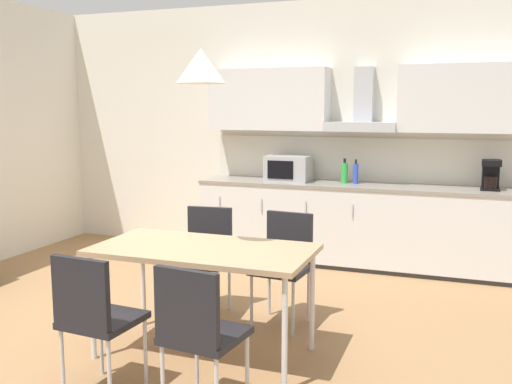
{
  "coord_description": "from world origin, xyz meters",
  "views": [
    {
      "loc": [
        2.0,
        -3.65,
        1.69
      ],
      "look_at": [
        0.4,
        0.72,
        1.0
      ],
      "focal_mm": 40.0,
      "sensor_mm": 36.0,
      "label": 1
    }
  ],
  "objects_px": {
    "bottle_blue": "(356,173)",
    "dining_table": "(203,254)",
    "chair_near_left": "(94,311)",
    "bottle_green": "(344,173)",
    "microwave": "(288,168)",
    "chair_far_right": "(285,257)",
    "pendant_lamp": "(201,66)",
    "chair_far_left": "(206,249)",
    "chair_near_right": "(197,326)",
    "coffee_maker": "(491,175)"
  },
  "relations": [
    {
      "from": "chair_far_left",
      "to": "bottle_blue",
      "type": "bearing_deg",
      "value": 64.71
    },
    {
      "from": "pendant_lamp",
      "to": "chair_near_left",
      "type": "bearing_deg",
      "value": -113.82
    },
    {
      "from": "dining_table",
      "to": "chair_near_left",
      "type": "xyz_separation_m",
      "value": [
        -0.34,
        -0.77,
        -0.18
      ]
    },
    {
      "from": "chair_near_left",
      "to": "chair_far_right",
      "type": "xyz_separation_m",
      "value": [
        0.68,
        1.53,
        0.0
      ]
    },
    {
      "from": "chair_far_left",
      "to": "chair_far_right",
      "type": "xyz_separation_m",
      "value": [
        0.68,
        0.0,
        0.0
      ]
    },
    {
      "from": "microwave",
      "to": "coffee_maker",
      "type": "distance_m",
      "value": 2.07
    },
    {
      "from": "chair_near_right",
      "to": "chair_far_right",
      "type": "xyz_separation_m",
      "value": [
        0.02,
        1.53,
        0.0
      ]
    },
    {
      "from": "chair_far_left",
      "to": "microwave",
      "type": "bearing_deg",
      "value": 85.47
    },
    {
      "from": "bottle_blue",
      "to": "chair_far_left",
      "type": "xyz_separation_m",
      "value": [
        -0.88,
        -1.87,
        -0.46
      ]
    },
    {
      "from": "microwave",
      "to": "pendant_lamp",
      "type": "bearing_deg",
      "value": -85.74
    },
    {
      "from": "bottle_green",
      "to": "chair_near_right",
      "type": "distance_m",
      "value": 3.43
    },
    {
      "from": "bottle_blue",
      "to": "chair_near_left",
      "type": "distance_m",
      "value": 3.54
    },
    {
      "from": "coffee_maker",
      "to": "pendant_lamp",
      "type": "distance_m",
      "value": 3.36
    },
    {
      "from": "microwave",
      "to": "bottle_blue",
      "type": "bearing_deg",
      "value": 2.56
    },
    {
      "from": "coffee_maker",
      "to": "bottle_blue",
      "type": "relative_size",
      "value": 1.16
    },
    {
      "from": "coffee_maker",
      "to": "chair_near_left",
      "type": "relative_size",
      "value": 0.34
    },
    {
      "from": "coffee_maker",
      "to": "bottle_blue",
      "type": "xyz_separation_m",
      "value": [
        -1.33,
        0.01,
        -0.04
      ]
    },
    {
      "from": "coffee_maker",
      "to": "chair_near_left",
      "type": "bearing_deg",
      "value": -123.12
    },
    {
      "from": "chair_far_right",
      "to": "chair_near_right",
      "type": "bearing_deg",
      "value": -90.61
    },
    {
      "from": "chair_far_right",
      "to": "coffee_maker",
      "type": "bearing_deg",
      "value": 50.46
    },
    {
      "from": "bottle_green",
      "to": "chair_near_right",
      "type": "xyz_separation_m",
      "value": [
        -0.1,
        -3.39,
        -0.47
      ]
    },
    {
      "from": "dining_table",
      "to": "chair_near_left",
      "type": "bearing_deg",
      "value": -113.82
    },
    {
      "from": "microwave",
      "to": "chair_near_left",
      "type": "distance_m",
      "value": 3.41
    },
    {
      "from": "microwave",
      "to": "chair_near_right",
      "type": "distance_m",
      "value": 3.44
    },
    {
      "from": "microwave",
      "to": "dining_table",
      "type": "height_order",
      "value": "microwave"
    },
    {
      "from": "chair_far_right",
      "to": "chair_far_left",
      "type": "bearing_deg",
      "value": -179.99
    },
    {
      "from": "pendant_lamp",
      "to": "microwave",
      "type": "bearing_deg",
      "value": 94.26
    },
    {
      "from": "coffee_maker",
      "to": "chair_near_left",
      "type": "distance_m",
      "value": 4.08
    },
    {
      "from": "bottle_green",
      "to": "chair_near_left",
      "type": "xyz_separation_m",
      "value": [
        -0.76,
        -3.4,
        -0.47
      ]
    },
    {
      "from": "bottle_blue",
      "to": "microwave",
      "type": "bearing_deg",
      "value": -177.44
    },
    {
      "from": "chair_near_left",
      "to": "chair_near_right",
      "type": "xyz_separation_m",
      "value": [
        0.66,
        0.0,
        0.0
      ]
    },
    {
      "from": "chair_far_left",
      "to": "chair_far_right",
      "type": "bearing_deg",
      "value": 0.01
    },
    {
      "from": "chair_far_left",
      "to": "pendant_lamp",
      "type": "bearing_deg",
      "value": -66.06
    },
    {
      "from": "microwave",
      "to": "bottle_blue",
      "type": "xyz_separation_m",
      "value": [
        0.74,
        0.03,
        -0.03
      ]
    },
    {
      "from": "dining_table",
      "to": "chair_near_right",
      "type": "distance_m",
      "value": 0.85
    },
    {
      "from": "microwave",
      "to": "chair_far_left",
      "type": "xyz_separation_m",
      "value": [
        -0.15,
        -1.84,
        -0.49
      ]
    },
    {
      "from": "microwave",
      "to": "pendant_lamp",
      "type": "xyz_separation_m",
      "value": [
        0.19,
        -2.6,
        0.93
      ]
    },
    {
      "from": "microwave",
      "to": "chair_near_left",
      "type": "xyz_separation_m",
      "value": [
        -0.14,
        -3.37,
        -0.49
      ]
    },
    {
      "from": "coffee_maker",
      "to": "bottle_green",
      "type": "bearing_deg",
      "value": 179.96
    },
    {
      "from": "bottle_green",
      "to": "dining_table",
      "type": "bearing_deg",
      "value": -99.18
    },
    {
      "from": "bottle_blue",
      "to": "bottle_green",
      "type": "bearing_deg",
      "value": -177.23
    },
    {
      "from": "bottle_blue",
      "to": "dining_table",
      "type": "bearing_deg",
      "value": -101.67
    },
    {
      "from": "coffee_maker",
      "to": "chair_near_right",
      "type": "xyz_separation_m",
      "value": [
        -1.56,
        -3.39,
        -0.5
      ]
    },
    {
      "from": "chair_far_right",
      "to": "pendant_lamp",
      "type": "relative_size",
      "value": 2.72
    },
    {
      "from": "chair_far_right",
      "to": "bottle_green",
      "type": "bearing_deg",
      "value": 87.33
    },
    {
      "from": "chair_near_left",
      "to": "pendant_lamp",
      "type": "distance_m",
      "value": 1.65
    },
    {
      "from": "chair_far_left",
      "to": "pendant_lamp",
      "type": "distance_m",
      "value": 1.65
    },
    {
      "from": "coffee_maker",
      "to": "bottle_blue",
      "type": "distance_m",
      "value": 1.33
    },
    {
      "from": "chair_near_left",
      "to": "chair_far_left",
      "type": "relative_size",
      "value": 1.0
    },
    {
      "from": "coffee_maker",
      "to": "bottle_green",
      "type": "height_order",
      "value": "coffee_maker"
    }
  ]
}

